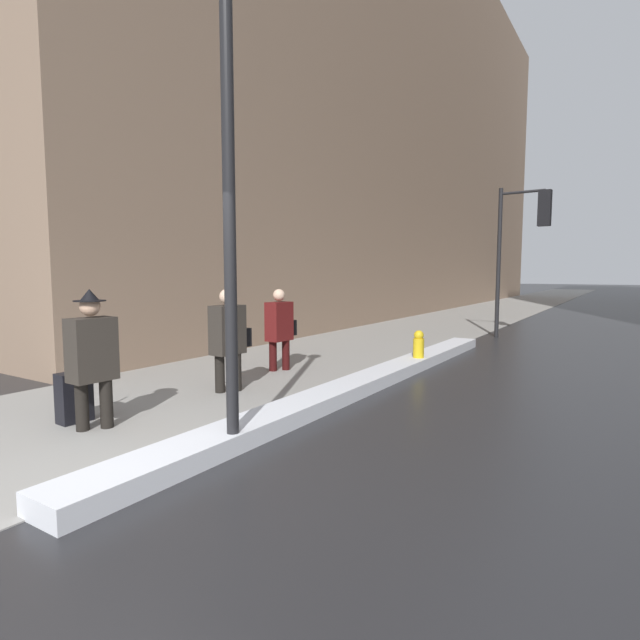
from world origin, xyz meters
name	(u,v)px	position (x,y,z in m)	size (l,w,h in m)	color
ground_plane	(91,495)	(0.00, 0.00, 0.00)	(160.00, 160.00, 0.00)	#232326
sidewalk_slab	(449,322)	(-2.00, 15.00, 0.01)	(4.00, 80.00, 0.01)	gray
snow_bank_curb	(369,381)	(0.15, 4.52, 0.10)	(0.52, 10.06, 0.19)	silver
building_facade_left	(384,126)	(-7.00, 20.00, 8.69)	(6.00, 36.00, 17.38)	#846B56
lamp_post	(228,164)	(0.30, 1.31, 2.76)	(0.28, 0.28, 4.56)	black
traffic_light_near	(526,229)	(1.04, 11.70, 2.88)	(1.31, 0.32, 3.98)	black
pedestrian_in_fedora	(92,354)	(-1.47, 1.00, 0.86)	(0.34, 0.50, 1.58)	black
pedestrian_trailing	(228,335)	(-1.43, 3.13, 0.84)	(0.31, 0.71, 1.52)	black
pedestrian_nearside	(280,326)	(-1.76, 4.80, 0.81)	(0.30, 0.69, 1.46)	#340C0C
rolling_suitcase	(74,398)	(-1.91, 1.03, 0.30)	(0.24, 0.37, 0.95)	black
fire_hydrant	(419,350)	(0.23, 6.38, 0.35)	(0.20, 0.20, 0.70)	gold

